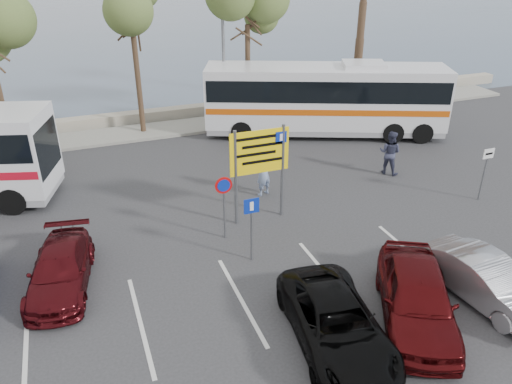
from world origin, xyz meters
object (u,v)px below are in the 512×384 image
object	(u,v)px
street_lamp_right	(224,42)
direction_sign	(260,159)
car_maroon	(60,270)
suv_black	(336,323)
coach_bus_right	(325,102)
pedestrian_far	(390,153)
pedestrian_near	(263,172)
car_silver_b	(486,281)
car_red	(417,297)

from	to	relation	value
street_lamp_right	direction_sign	size ratio (longest dim) A/B	2.23
car_maroon	suv_black	world-z (taller)	suv_black
coach_bus_right	pedestrian_far	size ratio (longest dim) A/B	6.27
direction_sign	pedestrian_near	xyz separation A→B (m)	(0.86, 1.80, -1.44)
car_silver_b	pedestrian_far	bearing A→B (deg)	67.46
direction_sign	car_maroon	world-z (taller)	direction_sign
coach_bus_right	pedestrian_far	distance (m)	5.60
car_red	suv_black	world-z (taller)	car_red
street_lamp_right	suv_black	size ratio (longest dim) A/B	1.75
direction_sign	suv_black	xyz separation A→B (m)	(-0.50, -6.70, -1.79)
street_lamp_right	pedestrian_near	world-z (taller)	street_lamp_right
direction_sign	car_red	world-z (taller)	direction_sign
car_maroon	suv_black	xyz separation A→B (m)	(6.50, -5.00, 0.04)
car_maroon	suv_black	bearing A→B (deg)	-27.45
street_lamp_right	direction_sign	distance (m)	10.73
street_lamp_right	suv_black	xyz separation A→B (m)	(-2.50, -17.02, -3.96)
street_lamp_right	direction_sign	world-z (taller)	street_lamp_right
street_lamp_right	suv_black	world-z (taller)	street_lamp_right
street_lamp_right	car_maroon	world-z (taller)	street_lamp_right
car_red	suv_black	bearing A→B (deg)	-151.32
direction_sign	car_maroon	xyz separation A→B (m)	(-7.00, -1.70, -1.84)
coach_bus_right	suv_black	size ratio (longest dim) A/B	2.71
suv_black	pedestrian_far	size ratio (longest dim) A/B	2.31
suv_black	car_red	bearing A→B (deg)	7.78
car_red	car_silver_b	distance (m)	2.40
direction_sign	car_silver_b	distance (m)	8.17
car_maroon	car_red	distance (m)	10.25
car_maroon	pedestrian_far	distance (m)	14.27
car_red	pedestrian_far	bearing A→B (deg)	88.64
pedestrian_far	car_silver_b	bearing A→B (deg)	125.09
pedestrian_near	pedestrian_far	bearing A→B (deg)	156.21
car_red	pedestrian_far	world-z (taller)	pedestrian_far
suv_black	pedestrian_far	bearing A→B (deg)	56.86
car_maroon	pedestrian_near	distance (m)	8.62
street_lamp_right	coach_bus_right	size ratio (longest dim) A/B	0.65
suv_black	car_silver_b	xyz separation A→B (m)	(4.84, 0.00, 0.04)
suv_black	pedestrian_near	distance (m)	8.62
direction_sign	car_red	xyz separation A→B (m)	(1.94, -6.70, -1.64)
coach_bus_right	pedestrian_far	world-z (taller)	coach_bus_right
coach_bus_right	car_maroon	xyz separation A→B (m)	(-13.50, -9.00, -1.19)
car_red	direction_sign	bearing A→B (deg)	134.83
car_maroon	car_silver_b	size ratio (longest dim) A/B	1.00
car_silver_b	car_red	bearing A→B (deg)	173.89
pedestrian_near	pedestrian_far	xyz separation A→B (m)	(5.97, -0.03, -0.00)
coach_bus_right	suv_black	bearing A→B (deg)	-116.57
suv_black	pedestrian_near	xyz separation A→B (m)	(1.37, 8.50, 0.36)
street_lamp_right	car_maroon	bearing A→B (deg)	-126.83
car_maroon	pedestrian_far	size ratio (longest dim) A/B	2.07
car_maroon	pedestrian_near	xyz separation A→B (m)	(7.87, 3.50, 0.40)
street_lamp_right	car_red	bearing A→B (deg)	-90.19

